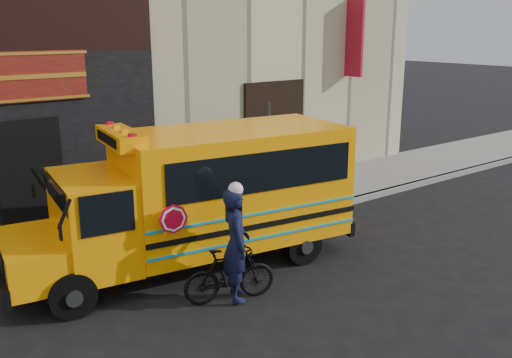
{
  "coord_description": "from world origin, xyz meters",
  "views": [
    {
      "loc": [
        -6.71,
        -7.71,
        4.73
      ],
      "look_at": [
        0.57,
        1.85,
        1.49
      ],
      "focal_mm": 40.0,
      "sensor_mm": 36.0,
      "label": 1
    }
  ],
  "objects": [
    {
      "name": "sign_pole",
      "position": [
        2.0,
        3.19,
        1.61
      ],
      "size": [
        0.06,
        0.25,
        2.91
      ],
      "color": "#3A413D",
      "rests_on": "ground"
    },
    {
      "name": "sidewalk",
      "position": [
        0.0,
        4.1,
        0.07
      ],
      "size": [
        40.0,
        3.0,
        0.15
      ],
      "primitive_type": "cube",
      "color": "slate",
      "rests_on": "ground"
    },
    {
      "name": "bicycle",
      "position": [
        -1.49,
        -0.08,
        0.5
      ],
      "size": [
        1.72,
        0.96,
        1.0
      ],
      "primitive_type": "imported",
      "rotation": [
        0.0,
        0.0,
        1.26
      ],
      "color": "black",
      "rests_on": "ground"
    },
    {
      "name": "curb",
      "position": [
        0.0,
        2.6,
        0.07
      ],
      "size": [
        40.0,
        0.2,
        0.15
      ],
      "primitive_type": "cube",
      "color": "gray",
      "rests_on": "ground"
    },
    {
      "name": "cyclist",
      "position": [
        -1.38,
        -0.14,
        1.01
      ],
      "size": [
        0.75,
        0.87,
        2.02
      ],
      "primitive_type": "imported",
      "rotation": [
        0.0,
        0.0,
        1.13
      ],
      "color": "black",
      "rests_on": "ground"
    },
    {
      "name": "ground",
      "position": [
        0.0,
        0.0,
        0.0
      ],
      "size": [
        120.0,
        120.0,
        0.0
      ],
      "primitive_type": "plane",
      "color": "black",
      "rests_on": "ground"
    },
    {
      "name": "school_bus",
      "position": [
        -0.98,
        1.57,
        1.51
      ],
      "size": [
        7.13,
        3.06,
        2.92
      ],
      "color": "black",
      "rests_on": "ground"
    }
  ]
}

